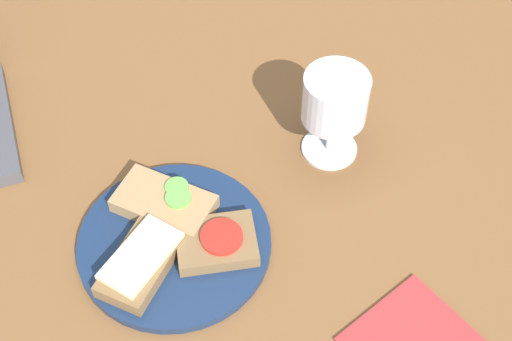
% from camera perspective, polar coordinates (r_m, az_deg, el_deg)
% --- Properties ---
extents(wooden_table, '(1.40, 1.40, 0.03)m').
position_cam_1_polar(wooden_table, '(0.90, -4.03, -4.50)').
color(wooden_table, brown).
rests_on(wooden_table, ground).
extents(plate, '(0.23, 0.23, 0.01)m').
position_cam_1_polar(plate, '(0.86, -6.54, -5.77)').
color(plate, navy).
rests_on(plate, wooden_table).
extents(sandwich_with_cheese, '(0.12, 0.13, 0.03)m').
position_cam_1_polar(sandwich_with_cheese, '(0.83, -9.11, -7.12)').
color(sandwich_with_cheese, brown).
rests_on(sandwich_with_cheese, plate).
extents(sandwich_with_tomato, '(0.10, 0.09, 0.02)m').
position_cam_1_polar(sandwich_with_tomato, '(0.84, -3.37, -5.79)').
color(sandwich_with_tomato, brown).
rests_on(sandwich_with_tomato, plate).
extents(sandwich_with_cucumber, '(0.13, 0.13, 0.02)m').
position_cam_1_polar(sandwich_with_cucumber, '(0.88, -7.31, -2.59)').
color(sandwich_with_cucumber, '#A88456').
rests_on(sandwich_with_cucumber, plate).
extents(wine_glass, '(0.08, 0.08, 0.13)m').
position_cam_1_polar(wine_glass, '(0.89, 6.33, 5.46)').
color(wine_glass, white).
rests_on(wine_glass, wooden_table).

